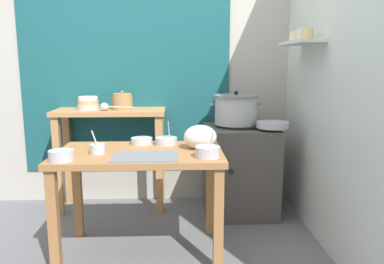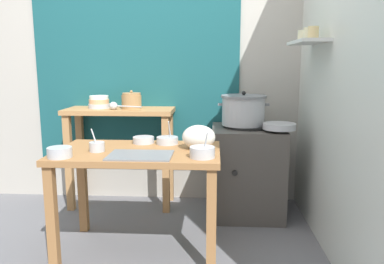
# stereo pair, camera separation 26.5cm
# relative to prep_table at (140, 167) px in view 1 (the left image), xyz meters

# --- Properties ---
(ground_plane) EXTENTS (9.00, 9.00, 0.00)m
(ground_plane) POSITION_rel_prep_table_xyz_m (-0.06, 0.01, -0.61)
(ground_plane) COLOR slate
(wall_back) EXTENTS (4.40, 0.12, 2.60)m
(wall_back) POSITION_rel_prep_table_xyz_m (0.02, 1.11, 0.69)
(wall_back) COLOR #B2ADA3
(wall_back) RESTS_ON ground
(wall_right) EXTENTS (0.30, 3.20, 2.60)m
(wall_right) POSITION_rel_prep_table_xyz_m (1.33, 0.22, 0.69)
(wall_right) COLOR silver
(wall_right) RESTS_ON ground
(prep_table) EXTENTS (1.10, 0.66, 0.72)m
(prep_table) POSITION_rel_prep_table_xyz_m (0.00, 0.00, 0.00)
(prep_table) COLOR #9E6B3D
(prep_table) RESTS_ON ground
(back_shelf_table) EXTENTS (0.96, 0.40, 0.90)m
(back_shelf_table) POSITION_rel_prep_table_xyz_m (-0.33, 0.84, 0.07)
(back_shelf_table) COLOR #B27F4C
(back_shelf_table) RESTS_ON ground
(stove_block) EXTENTS (0.60, 0.61, 0.78)m
(stove_block) POSITION_rel_prep_table_xyz_m (0.80, 0.71, -0.23)
(stove_block) COLOR #4C4742
(stove_block) RESTS_ON ground
(steamer_pot) EXTENTS (0.43, 0.38, 0.29)m
(steamer_pot) POSITION_rel_prep_table_xyz_m (0.76, 0.73, 0.30)
(steamer_pot) COLOR #B7BABF
(steamer_pot) RESTS_ON stove_block
(clay_pot) EXTENTS (0.17, 0.17, 0.16)m
(clay_pot) POSITION_rel_prep_table_xyz_m (-0.22, 0.84, 0.36)
(clay_pot) COLOR #A37A4C
(clay_pot) RESTS_ON back_shelf_table
(bowl_stack_enamel) EXTENTS (0.19, 0.19, 0.11)m
(bowl_stack_enamel) POSITION_rel_prep_table_xyz_m (-0.52, 0.87, 0.34)
(bowl_stack_enamel) COLOR #B7BABF
(bowl_stack_enamel) RESTS_ON back_shelf_table
(ladle) EXTENTS (0.30, 0.12, 0.07)m
(ladle) POSITION_rel_prep_table_xyz_m (-0.35, 0.75, 0.33)
(ladle) COLOR #B7BABF
(ladle) RESTS_ON back_shelf_table
(serving_tray) EXTENTS (0.40, 0.28, 0.01)m
(serving_tray) POSITION_rel_prep_table_xyz_m (0.05, -0.17, 0.12)
(serving_tray) COLOR slate
(serving_tray) RESTS_ON prep_table
(plastic_bag) EXTENTS (0.23, 0.18, 0.17)m
(plastic_bag) POSITION_rel_prep_table_xyz_m (0.41, 0.05, 0.19)
(plastic_bag) COLOR silver
(plastic_bag) RESTS_ON prep_table
(wide_pan) EXTENTS (0.26, 0.26, 0.05)m
(wide_pan) POSITION_rel_prep_table_xyz_m (1.03, 0.54, 0.20)
(wide_pan) COLOR #B7BABF
(wide_pan) RESTS_ON stove_block
(prep_bowl_0) EXTENTS (0.10, 0.10, 0.15)m
(prep_bowl_0) POSITION_rel_prep_table_xyz_m (-0.26, -0.06, 0.15)
(prep_bowl_0) COLOR #B7BABF
(prep_bowl_0) RESTS_ON prep_table
(prep_bowl_1) EXTENTS (0.15, 0.15, 0.05)m
(prep_bowl_1) POSITION_rel_prep_table_xyz_m (-0.01, 0.22, 0.14)
(prep_bowl_1) COLOR #B7BABF
(prep_bowl_1) RESTS_ON prep_table
(prep_bowl_2) EXTENTS (0.16, 0.16, 0.17)m
(prep_bowl_2) POSITION_rel_prep_table_xyz_m (0.17, 0.21, 0.14)
(prep_bowl_2) COLOR #B7BABF
(prep_bowl_2) RESTS_ON prep_table
(prep_bowl_3) EXTENTS (0.16, 0.16, 0.16)m
(prep_bowl_3) POSITION_rel_prep_table_xyz_m (0.44, -0.18, 0.15)
(prep_bowl_3) COLOR #B7BABF
(prep_bowl_3) RESTS_ON prep_table
(prep_bowl_4) EXTENTS (0.15, 0.15, 0.06)m
(prep_bowl_4) POSITION_rel_prep_table_xyz_m (-0.44, -0.23, 0.15)
(prep_bowl_4) COLOR #B7BABF
(prep_bowl_4) RESTS_ON prep_table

